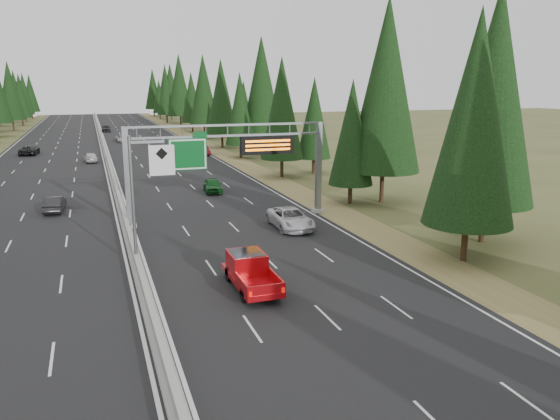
{
  "coord_description": "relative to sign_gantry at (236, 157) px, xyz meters",
  "views": [
    {
      "loc": [
        -2.09,
        -7.7,
        10.97
      ],
      "look_at": [
        7.51,
        20.0,
        4.19
      ],
      "focal_mm": 35.0,
      "sensor_mm": 36.0,
      "label": 1
    }
  ],
  "objects": [
    {
      "name": "silver_minivan",
      "position": [
        3.15,
        -4.18,
        -4.42
      ],
      "size": [
        2.67,
        5.59,
        1.54
      ],
      "primitive_type": "imported",
      "rotation": [
        0.0,
        0.0,
        -0.02
      ],
      "color": "silver",
      "rests_on": "road"
    },
    {
      "name": "car_onc_white",
      "position": [
        -11.21,
        39.6,
        -4.48
      ],
      "size": [
        2.03,
        4.3,
        1.42
      ],
      "primitive_type": "imported",
      "rotation": [
        0.0,
        0.0,
        3.23
      ],
      "color": "silver",
      "rests_on": "road"
    },
    {
      "name": "road",
      "position": [
        -8.92,
        45.12,
        -5.23
      ],
      "size": [
        32.0,
        260.0,
        0.08
      ],
      "primitive_type": "cube",
      "color": "black",
      "rests_on": "ground"
    },
    {
      "name": "red_pickup",
      "position": [
        -3.32,
        -15.17,
        -4.18
      ],
      "size": [
        2.01,
        5.62,
        1.83
      ],
      "color": "black",
      "rests_on": "road"
    },
    {
      "name": "median_barrier",
      "position": [
        -8.92,
        45.12,
        -4.85
      ],
      "size": [
        0.7,
        260.0,
        0.85
      ],
      "color": "gray",
      "rests_on": "road"
    },
    {
      "name": "car_ahead_dkred",
      "position": [
        5.58,
        42.35,
        -4.47
      ],
      "size": [
        1.66,
        4.43,
        1.44
      ],
      "primitive_type": "imported",
      "rotation": [
        0.0,
        0.0,
        0.03
      ],
      "color": "#5B0D18",
      "rests_on": "road"
    },
    {
      "name": "shoulder_right",
      "position": [
        8.88,
        45.12,
        -5.24
      ],
      "size": [
        3.6,
        260.0,
        0.06
      ],
      "primitive_type": "cube",
      "color": "olive",
      "rests_on": "ground"
    },
    {
      "name": "car_ahead_white",
      "position": [
        -5.16,
        67.39,
        -4.5
      ],
      "size": [
        2.58,
        5.06,
        1.37
      ],
      "primitive_type": "imported",
      "rotation": [
        0.0,
        0.0,
        0.06
      ],
      "color": "#B5B5B5",
      "rests_on": "road"
    },
    {
      "name": "sign_gantry",
      "position": [
        0.0,
        0.0,
        0.0
      ],
      "size": [
        16.75,
        0.98,
        7.8
      ],
      "color": "slate",
      "rests_on": "road"
    },
    {
      "name": "car_onc_near",
      "position": [
        -14.4,
        7.82,
        -4.51
      ],
      "size": [
        1.82,
        4.26,
        1.37
      ],
      "primitive_type": "imported",
      "rotation": [
        0.0,
        0.0,
        3.05
      ],
      "color": "black",
      "rests_on": "road"
    },
    {
      "name": "car_ahead_dkgrey",
      "position": [
        0.68,
        43.79,
        -4.47
      ],
      "size": [
        2.27,
        5.02,
        1.43
      ],
      "primitive_type": "imported",
      "rotation": [
        0.0,
        0.0,
        0.06
      ],
      "color": "black",
      "rests_on": "road"
    },
    {
      "name": "car_onc_far",
      "position": [
        -20.32,
        51.68,
        -4.43
      ],
      "size": [
        2.93,
        5.63,
        1.51
      ],
      "primitive_type": "imported",
      "rotation": [
        0.0,
        0.0,
        3.06
      ],
      "color": "black",
      "rests_on": "road"
    },
    {
      "name": "tree_row_right",
      "position": [
        12.98,
        37.38,
        4.03
      ],
      "size": [
        11.5,
        237.57,
        18.86
      ],
      "color": "black",
      "rests_on": "ground"
    },
    {
      "name": "car_ahead_far",
      "position": [
        -7.42,
        92.69,
        -4.38
      ],
      "size": [
        1.93,
        4.77,
        1.62
      ],
      "primitive_type": "imported",
      "rotation": [
        0.0,
        0.0,
        -0.0
      ],
      "color": "black",
      "rests_on": "road"
    },
    {
      "name": "hov_sign_pole",
      "position": [
        -8.33,
        -9.92,
        -0.54
      ],
      "size": [
        2.8,
        0.5,
        8.0
      ],
      "color": "slate",
      "rests_on": "road"
    },
    {
      "name": "car_ahead_green",
      "position": [
        0.55,
        12.02,
        -4.47
      ],
      "size": [
        2.09,
        4.34,
        1.43
      ],
      "primitive_type": "imported",
      "rotation": [
        0.0,
        0.0,
        -0.1
      ],
      "color": "#12501A",
      "rests_on": "road"
    }
  ]
}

